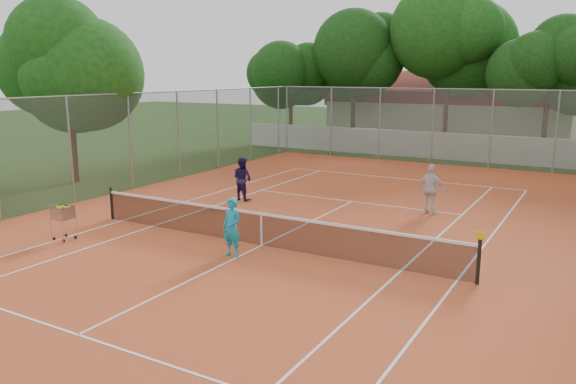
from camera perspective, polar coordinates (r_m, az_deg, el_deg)
The scene contains 12 objects.
ground at distance 16.02m, azimuth -2.69°, elevation -5.53°, with size 120.00×120.00×0.00m, color #17370F.
court_pad at distance 16.02m, azimuth -2.69°, elevation -5.49°, with size 18.00×34.00×0.02m, color #BF4D25.
court_lines at distance 16.01m, azimuth -2.69°, elevation -5.45°, with size 10.98×23.78×0.01m, color white.
tennis_net at distance 15.87m, azimuth -2.71°, elevation -3.77°, with size 11.88×0.10×0.98m, color black.
perimeter_fence at distance 15.54m, azimuth -2.76°, elevation 1.52°, with size 18.00×34.00×4.00m, color slate.
boundary_wall at distance 33.16m, azimuth 15.30°, elevation 4.55°, with size 26.00×0.30×1.50m, color silver.
clubhouse at distance 43.17m, azimuth 16.27°, elevation 8.07°, with size 16.40×9.00×4.40m, color beige.
tropical_trees at distance 35.82m, azimuth 16.95°, elevation 11.80°, with size 29.00×19.00×10.00m, color black.
player_near at distance 14.93m, azimuth -5.70°, elevation -3.61°, with size 0.58×0.38×1.60m, color #1698C0.
player_far_left at distance 21.55m, azimuth -4.66°, elevation 1.35°, with size 0.81×0.63×1.66m, color #1E1643.
player_far_right at distance 19.92m, azimuth 14.31°, elevation 0.24°, with size 1.02×0.42×1.74m, color silver.
ball_hopper at distance 17.63m, azimuth -21.85°, elevation -2.80°, with size 0.54×0.54×1.12m, color #B4B5BB.
Camera 1 is at (8.25, -12.85, 4.83)m, focal length 35.00 mm.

